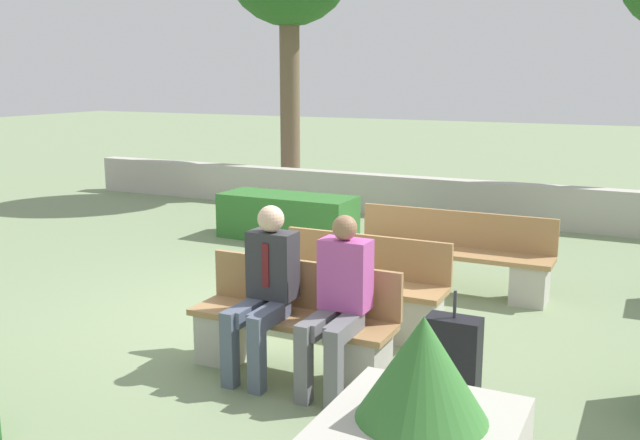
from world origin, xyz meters
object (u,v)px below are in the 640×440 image
Objects in this scene: bench_front at (293,332)px; suitcase at (453,361)px; person_seated_man at (265,283)px; bench_right_side at (358,296)px; person_seated_woman at (338,296)px; bench_left_side at (450,260)px.

bench_front is 1.32m from suitcase.
bench_right_side is at bearing 77.52° from person_seated_man.
suitcase is at bearing 3.93° from person_seated_man.
person_seated_man is at bearing 179.68° from person_seated_woman.
person_seated_woman is 0.96m from suitcase.
person_seated_man is at bearing -176.07° from suitcase.
bench_left_side is 1.62× the size of person_seated_man.
suitcase is at bearing 7.04° from person_seated_woman.
bench_right_side is at bearing -114.51° from bench_left_side.
bench_front is 1.97× the size of suitcase.
person_seated_man is at bearing -111.09° from bench_right_side.
bench_front is 2.72m from bench_left_side.
bench_right_side is at bearing 106.03° from person_seated_woman.
suitcase is (0.86, 0.11, -0.40)m from person_seated_woman.
bench_left_side is at bearing 88.18° from person_seated_woman.
person_seated_woman is (0.36, -1.25, 0.41)m from bench_right_side.
bench_right_side reaches higher than suitcase.
person_seated_man is 1.02× the size of person_seated_woman.
suitcase is (1.32, -0.03, 0.00)m from bench_front.
bench_front is 1.02× the size of bench_right_side.
bench_left_side is at bearing 78.26° from bench_front.
bench_front is at bearing 38.97° from person_seated_man.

